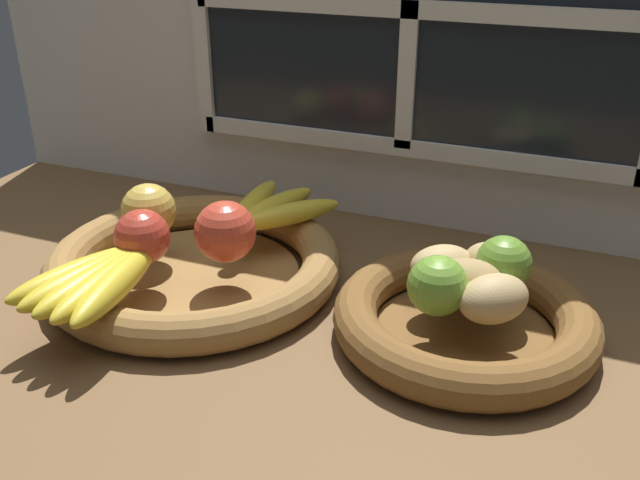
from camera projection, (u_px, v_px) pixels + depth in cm
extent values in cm
cube|color=brown|center=(333.00, 324.00, 82.95)|extent=(140.00, 90.00, 3.00)
cube|color=silver|center=(414.00, 33.00, 95.15)|extent=(140.00, 3.00, 55.00)
cube|color=black|center=(412.00, 8.00, 92.03)|extent=(64.00, 0.80, 38.00)
cube|color=white|center=(411.00, 9.00, 91.53)|extent=(2.40, 1.20, 38.00)
cube|color=white|center=(411.00, 9.00, 91.53)|extent=(64.00, 1.20, 2.40)
cube|color=white|center=(403.00, 147.00, 99.89)|extent=(64.00, 1.20, 2.40)
cylinder|color=olive|center=(196.00, 277.00, 89.30)|extent=(26.58, 26.58, 1.00)
torus|color=olive|center=(194.00, 263.00, 88.44)|extent=(37.31, 37.31, 4.90)
cylinder|color=brown|center=(463.00, 333.00, 77.66)|extent=(19.90, 19.90, 1.00)
torus|color=brown|center=(465.00, 318.00, 76.80)|extent=(29.16, 29.16, 4.90)
sphere|color=#B73828|center=(142.00, 237.00, 82.09)|extent=(6.61, 6.61, 6.61)
sphere|color=#CC422D|center=(225.00, 232.00, 82.52)|extent=(7.39, 7.39, 7.39)
sphere|color=gold|center=(149.00, 210.00, 88.64)|extent=(6.95, 6.95, 6.95)
ellipsoid|color=gold|center=(84.00, 273.00, 77.61)|extent=(9.88, 17.92, 3.39)
ellipsoid|color=gold|center=(90.00, 276.00, 76.90)|extent=(7.71, 18.24, 3.39)
ellipsoid|color=gold|center=(98.00, 279.00, 76.32)|extent=(5.41, 18.23, 3.39)
ellipsoid|color=gold|center=(107.00, 281.00, 75.86)|extent=(3.76, 18.03, 3.39)
ellipsoid|color=gold|center=(116.00, 283.00, 75.54)|extent=(6.13, 18.27, 3.39)
sphere|color=brown|center=(153.00, 247.00, 83.39)|extent=(3.05, 3.05, 3.05)
ellipsoid|color=yellow|center=(287.00, 214.00, 92.47)|extent=(12.32, 14.27, 2.92)
ellipsoid|color=yellow|center=(273.00, 207.00, 94.58)|extent=(7.41, 16.15, 2.92)
ellipsoid|color=yellow|center=(254.00, 203.00, 95.86)|extent=(4.41, 16.18, 2.92)
sphere|color=brown|center=(231.00, 227.00, 88.99)|extent=(2.63, 2.63, 2.63)
ellipsoid|color=tan|center=(494.00, 265.00, 77.58)|extent=(8.60, 7.40, 4.92)
ellipsoid|color=#A38451|center=(469.00, 281.00, 74.69)|extent=(8.10, 6.03, 4.68)
ellipsoid|color=tan|center=(494.00, 299.00, 70.92)|extent=(9.28, 9.30, 5.06)
ellipsoid|color=tan|center=(442.00, 265.00, 78.25)|extent=(8.99, 8.62, 4.39)
sphere|color=#6B9E33|center=(438.00, 286.00, 72.00)|extent=(6.39, 6.39, 6.39)
sphere|color=olive|center=(503.00, 264.00, 76.53)|extent=(6.22, 6.22, 6.22)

